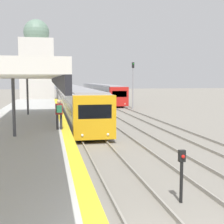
{
  "coord_description": "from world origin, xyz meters",
  "views": [
    {
      "loc": [
        -2.55,
        -5.44,
        3.8
      ],
      "look_at": [
        1.6,
        15.36,
        1.57
      ],
      "focal_mm": 50.0,
      "sensor_mm": 36.0,
      "label": 1
    }
  ],
  "objects_px": {
    "signal_post_near": "(182,170)",
    "signal_mast_far": "(133,80)",
    "train_far": "(100,91)",
    "person_on_platform": "(59,112)",
    "train_near": "(69,95)"
  },
  "relations": [
    {
      "from": "person_on_platform",
      "to": "signal_post_near",
      "type": "height_order",
      "value": "person_on_platform"
    },
    {
      "from": "person_on_platform",
      "to": "train_near",
      "type": "relative_size",
      "value": 0.03
    },
    {
      "from": "person_on_platform",
      "to": "signal_mast_far",
      "type": "bearing_deg",
      "value": 64.91
    },
    {
      "from": "signal_post_near",
      "to": "signal_mast_far",
      "type": "distance_m",
      "value": 31.04
    },
    {
      "from": "person_on_platform",
      "to": "signal_mast_far",
      "type": "xyz_separation_m",
      "value": [
        10.03,
        21.41,
        1.69
      ]
    },
    {
      "from": "person_on_platform",
      "to": "signal_mast_far",
      "type": "distance_m",
      "value": 23.71
    },
    {
      "from": "signal_post_near",
      "to": "signal_mast_far",
      "type": "xyz_separation_m",
      "value": [
        6.6,
        30.22,
        2.64
      ]
    },
    {
      "from": "train_far",
      "to": "signal_post_near",
      "type": "height_order",
      "value": "train_far"
    },
    {
      "from": "person_on_platform",
      "to": "train_far",
      "type": "relative_size",
      "value": 0.05
    },
    {
      "from": "person_on_platform",
      "to": "signal_mast_far",
      "type": "relative_size",
      "value": 0.28
    },
    {
      "from": "signal_post_near",
      "to": "train_far",
      "type": "bearing_deg",
      "value": 83.95
    },
    {
      "from": "train_far",
      "to": "signal_post_near",
      "type": "bearing_deg",
      "value": -96.05
    },
    {
      "from": "train_near",
      "to": "signal_post_near",
      "type": "bearing_deg",
      "value": -87.69
    },
    {
      "from": "train_far",
      "to": "signal_post_near",
      "type": "relative_size",
      "value": 19.7
    },
    {
      "from": "person_on_platform",
      "to": "train_near",
      "type": "xyz_separation_m",
      "value": [
        2.07,
        24.98,
        -0.33
      ]
    }
  ]
}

